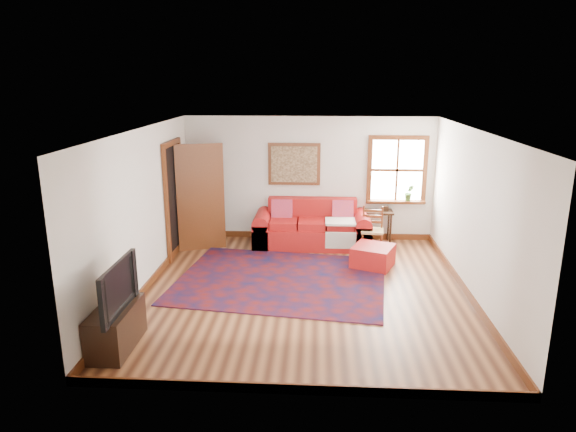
# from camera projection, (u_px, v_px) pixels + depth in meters

# --- Properties ---
(ground) EXTENTS (5.50, 5.50, 0.00)m
(ground) POSITION_uv_depth(u_px,v_px,m) (305.00, 290.00, 8.05)
(ground) COLOR #492413
(ground) RESTS_ON ground
(room_envelope) EXTENTS (5.04, 5.54, 2.52)m
(room_envelope) POSITION_uv_depth(u_px,v_px,m) (306.00, 187.00, 7.64)
(room_envelope) COLOR silver
(room_envelope) RESTS_ON ground
(window) EXTENTS (1.18, 0.20, 1.38)m
(window) POSITION_uv_depth(u_px,v_px,m) (398.00, 177.00, 10.21)
(window) COLOR white
(window) RESTS_ON ground
(doorway) EXTENTS (0.89, 1.08, 2.14)m
(doorway) POSITION_uv_depth(u_px,v_px,m) (190.00, 197.00, 9.62)
(doorway) COLOR black
(doorway) RESTS_ON ground
(framed_artwork) EXTENTS (1.05, 0.07, 0.85)m
(framed_artwork) POSITION_uv_depth(u_px,v_px,m) (294.00, 164.00, 10.28)
(framed_artwork) COLOR #5E2E14
(framed_artwork) RESTS_ON ground
(persian_rug) EXTENTS (3.65, 3.07, 0.02)m
(persian_rug) POSITION_uv_depth(u_px,v_px,m) (281.00, 279.00, 8.46)
(persian_rug) COLOR #5B0F0D
(persian_rug) RESTS_ON ground
(red_leather_sofa) EXTENTS (2.29, 0.94, 0.89)m
(red_leather_sofa) POSITION_uv_depth(u_px,v_px,m) (312.00, 230.00, 10.19)
(red_leather_sofa) COLOR #AB1616
(red_leather_sofa) RESTS_ON ground
(red_ottoman) EXTENTS (0.86, 0.86, 0.38)m
(red_ottoman) POSITION_uv_depth(u_px,v_px,m) (373.00, 256.00, 9.03)
(red_ottoman) COLOR #AB1616
(red_ottoman) RESTS_ON ground
(side_table) EXTENTS (0.55, 0.41, 0.66)m
(side_table) POSITION_uv_depth(u_px,v_px,m) (379.00, 217.00, 10.27)
(side_table) COLOR black
(side_table) RESTS_ON ground
(ladder_back_chair) EXTENTS (0.45, 0.43, 0.88)m
(ladder_back_chair) POSITION_uv_depth(u_px,v_px,m) (372.00, 228.00, 9.70)
(ladder_back_chair) COLOR tan
(ladder_back_chair) RESTS_ON ground
(media_cabinet) EXTENTS (0.43, 0.97, 0.53)m
(media_cabinet) POSITION_uv_depth(u_px,v_px,m) (116.00, 327.00, 6.29)
(media_cabinet) COLOR black
(media_cabinet) RESTS_ON ground
(television) EXTENTS (0.14, 1.07, 0.62)m
(television) POSITION_uv_depth(u_px,v_px,m) (110.00, 287.00, 6.05)
(television) COLOR black
(television) RESTS_ON media_cabinet
(candle_hurricane) EXTENTS (0.12, 0.12, 0.18)m
(candle_hurricane) POSITION_uv_depth(u_px,v_px,m) (128.00, 289.00, 6.55)
(candle_hurricane) COLOR silver
(candle_hurricane) RESTS_ON media_cabinet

